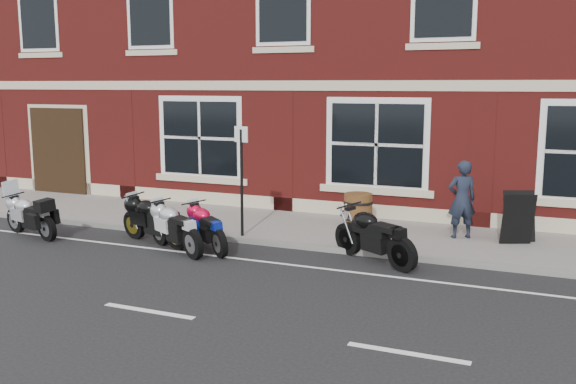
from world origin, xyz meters
name	(u,v)px	position (x,y,z in m)	size (l,w,h in m)	color
ground	(239,262)	(0.00, 0.00, 0.00)	(80.00, 80.00, 0.00)	black
sidewalk	(297,228)	(0.00, 3.00, 0.06)	(30.00, 3.00, 0.12)	slate
kerb	(269,243)	(0.00, 1.42, 0.06)	(30.00, 0.16, 0.12)	slate
pub_building	(383,5)	(0.00, 10.50, 6.00)	(24.00, 12.00, 12.00)	maroon
moto_touring_silver	(30,214)	(-5.37, 0.07, 0.51)	(1.87, 0.68, 1.25)	black
moto_sport_red	(208,226)	(-1.04, 0.61, 0.50)	(1.59, 1.30, 0.87)	black
moto_sport_black	(155,219)	(-2.38, 0.62, 0.55)	(2.05, 0.76, 0.95)	black
moto_sport_silver	(176,226)	(-1.57, 0.24, 0.53)	(1.85, 1.12, 0.92)	black
moto_naked_black	(374,234)	(2.43, 1.02, 0.56)	(1.94, 1.25, 0.98)	black
pedestrian_left	(462,199)	(3.77, 3.24, 0.97)	(0.62, 0.41, 1.70)	#191F2D
a_board_sign	(519,218)	(4.95, 3.22, 0.67)	(0.66, 0.44, 1.09)	black
barrel_planter	(358,210)	(1.37, 3.48, 0.51)	(0.70, 0.70, 0.78)	#4B3714
parking_sign	(242,173)	(-0.71, 1.55, 1.52)	(0.34, 0.07, 2.42)	black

